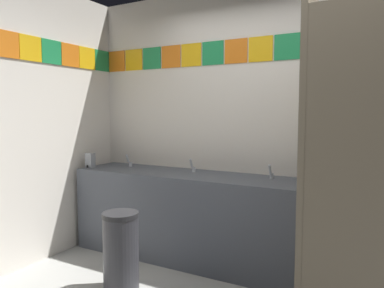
# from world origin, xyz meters

# --- Properties ---
(wall_back) EXTENTS (4.23, 0.09, 2.69)m
(wall_back) POSITION_xyz_m (-0.00, 1.48, 1.35)
(wall_back) COLOR silver
(wall_back) RESTS_ON ground_plane
(vanity_counter) EXTENTS (2.40, 0.60, 0.86)m
(vanity_counter) POSITION_xyz_m (-0.87, 1.14, 0.44)
(vanity_counter) COLOR #4C515B
(vanity_counter) RESTS_ON ground_plane
(faucet_left) EXTENTS (0.04, 0.10, 0.14)m
(faucet_left) POSITION_xyz_m (-1.66, 1.23, 0.91)
(faucet_left) COLOR silver
(faucet_left) RESTS_ON vanity_counter
(faucet_center) EXTENTS (0.04, 0.10, 0.14)m
(faucet_center) POSITION_xyz_m (-0.87, 1.23, 0.91)
(faucet_center) COLOR silver
(faucet_center) RESTS_ON vanity_counter
(faucet_right) EXTENTS (0.04, 0.10, 0.14)m
(faucet_right) POSITION_xyz_m (-0.07, 1.23, 0.91)
(faucet_right) COLOR silver
(faucet_right) RESTS_ON vanity_counter
(soap_dispenser) EXTENTS (0.09, 0.09, 0.16)m
(soap_dispenser) POSITION_xyz_m (-1.98, 0.96, 0.94)
(soap_dispenser) COLOR gray
(soap_dispenser) RESTS_ON vanity_counter
(stall_divider) EXTENTS (0.92, 1.43, 2.10)m
(stall_divider) POSITION_xyz_m (0.62, 0.47, 1.05)
(stall_divider) COLOR #726651
(stall_divider) RESTS_ON ground_plane
(trash_bin) EXTENTS (0.30, 0.30, 0.65)m
(trash_bin) POSITION_xyz_m (-1.03, 0.31, 0.32)
(trash_bin) COLOR #333338
(trash_bin) RESTS_ON ground_plane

